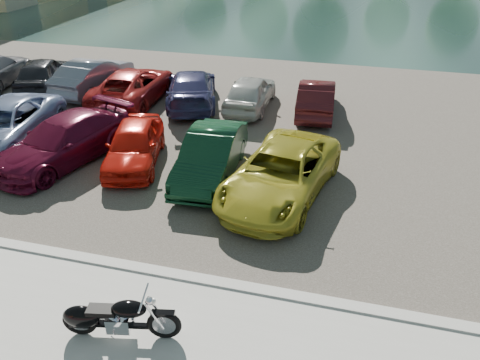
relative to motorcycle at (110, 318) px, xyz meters
name	(u,v)px	position (x,y,z in m)	size (l,w,h in m)	color
ground	(152,349)	(0.83, -0.06, -0.56)	(200.00, 200.00, 0.00)	#595447
kerb	(187,278)	(0.83, 1.94, -0.49)	(60.00, 0.30, 0.14)	#ABA9A1
parking_lot	(267,126)	(0.83, 10.94, -0.54)	(60.00, 18.00, 0.04)	#3C3731
river	(332,1)	(0.83, 39.94, -0.56)	(120.00, 40.00, 0.00)	#1B302D
motorcycle	(110,318)	(0.00, 0.00, 0.00)	(2.31, 0.86, 1.05)	black
car_2	(3,126)	(-7.78, 6.91, 0.22)	(2.46, 5.34, 1.49)	#798AB0
car_3	(64,141)	(-5.04, 6.39, 0.21)	(2.04, 5.02, 1.46)	#540C23
car_4	(134,144)	(-2.75, 6.82, 0.15)	(1.59, 3.96, 1.35)	red
car_5	(211,155)	(-0.07, 6.61, 0.19)	(1.51, 4.33, 1.43)	black
car_6	(281,173)	(2.23, 6.04, 0.20)	(2.40, 5.20, 1.44)	#ABA227
car_8	(43,73)	(-10.10, 12.60, 0.20)	(1.70, 4.21, 1.44)	black
car_9	(94,76)	(-7.58, 12.75, 0.23)	(1.58, 4.54, 1.50)	slate
car_10	(133,86)	(-5.28, 12.02, 0.19)	(2.37, 5.14, 1.43)	maroon
car_11	(192,88)	(-2.76, 12.41, 0.19)	(2.00, 4.92, 1.43)	navy
car_12	(250,92)	(-0.25, 12.57, 0.17)	(1.62, 4.03, 1.37)	beige
car_13	(316,97)	(2.49, 12.68, 0.15)	(1.42, 4.08, 1.34)	#411114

